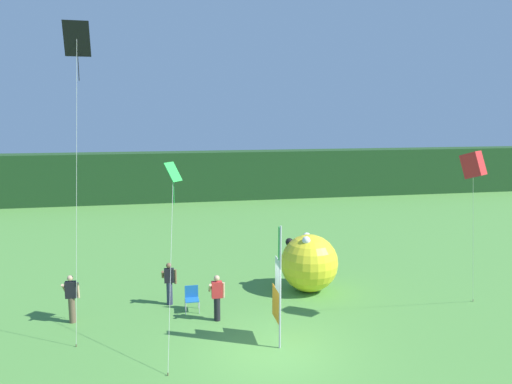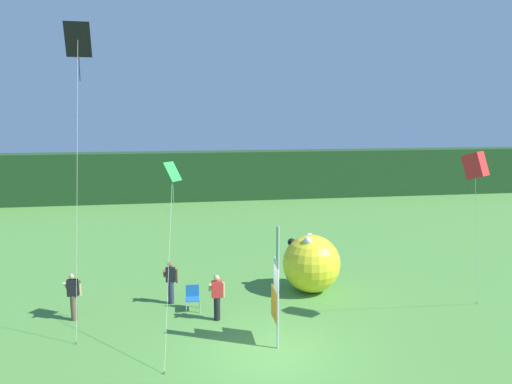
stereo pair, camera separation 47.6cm
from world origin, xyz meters
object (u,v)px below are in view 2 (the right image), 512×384
Objects in this scene: kite_green_diamond_1 at (172,184)px; kite_black_diamond_0 at (78,53)px; person_mid_field at (73,295)px; kite_red_box_2 at (475,166)px; banner_flag at (276,287)px; inflatable_balloon at (311,263)px; folding_chair at (193,296)px; person_near_banner at (171,282)px; person_far_left at (217,296)px.

kite_black_diamond_0 is at bearing 165.60° from kite_green_diamond_1.
person_mid_field is 13.88m from kite_red_box_2.
banner_flag is 4.81m from inflatable_balloon.
folding_chair is at bearing 71.80° from kite_green_diamond_1.
person_mid_field is 4.09m from folding_chair.
person_mid_field is at bearing -163.70° from person_near_banner.
banner_flag is 1.62× the size of inflatable_balloon.
person_mid_field is at bearing 156.54° from banner_flag.
kite_black_diamond_0 is at bearing -48.37° from person_mid_field.
kite_black_diamond_0 is at bearing 170.37° from kite_red_box_2.
person_far_left is (-1.65, 2.05, -0.97)m from banner_flag.
kite_red_box_2 is (12.02, -2.04, -3.40)m from kite_black_diamond_0.
kite_black_diamond_0 reaches higher than person_far_left.
banner_flag is at bearing -49.57° from person_near_banner.
person_far_left is at bearing -47.69° from person_near_banner.
banner_flag is 2.28× the size of person_mid_field.
banner_flag is 7.24m from kite_red_box_2.
kite_black_diamond_0 is at bearing -144.02° from person_near_banner.
inflatable_balloon is (5.52, 0.39, 0.30)m from person_near_banner.
kite_red_box_2 is at bearing -12.80° from person_mid_field.
person_far_left is (4.87, -0.78, -0.03)m from person_mid_field.
person_near_banner is 0.68× the size of inflatable_balloon.
kite_red_box_2 is at bearing -19.89° from folding_chair.
person_mid_field is 1.88× the size of folding_chair.
banner_flag is at bearing -22.62° from kite_green_diamond_1.
kite_black_diamond_0 is (-4.10, -0.09, 7.98)m from person_far_left.
folding_chair is at bearing -166.93° from inflatable_balloon.
kite_black_diamond_0 reaches higher than kite_green_diamond_1.
person_near_banner is at bearing 132.31° from person_far_left.
kite_green_diamond_1 reaches higher than folding_chair.
person_mid_field is 0.71× the size of inflatable_balloon.
kite_green_diamond_1 reaches higher than person_mid_field.
banner_flag reaches higher than inflatable_balloon.
inflatable_balloon is at bearing 4.04° from person_near_banner.
banner_flag is at bearing -51.25° from person_far_left.
folding_chair is 10.50m from kite_red_box_2.
person_far_left is at bearing -9.06° from person_mid_field.
person_mid_field is 0.17× the size of kite_black_diamond_0.
kite_green_diamond_1 is at bearing 171.78° from kite_red_box_2.
kite_green_diamond_1 reaches higher than person_far_left.
inflatable_balloon is 4.90m from folding_chair.
person_far_left is 4.33m from kite_green_diamond_1.
person_mid_field is 4.93m from person_far_left.
folding_chair is at bearing 127.91° from person_far_left.
person_near_banner is (-3.23, 3.79, -0.97)m from banner_flag.
banner_flag is at bearing -23.46° from person_mid_field.
kite_red_box_2 reaches higher than person_mid_field.
person_near_banner is 0.29× the size of kite_green_diamond_1.
person_far_left is 1.35m from folding_chair.
person_near_banner is at bearing 130.43° from banner_flag.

